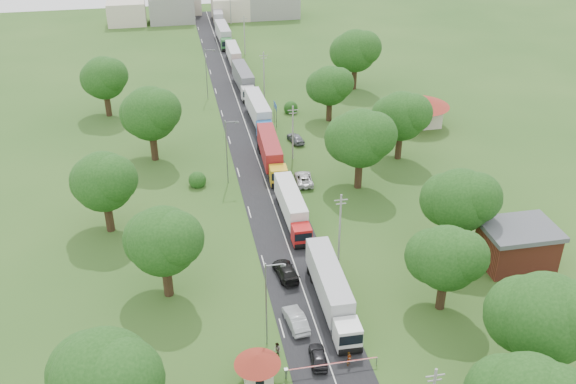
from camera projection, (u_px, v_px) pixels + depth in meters
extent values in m
plane|color=#254918|center=(283.00, 233.00, 83.23)|extent=(260.00, 260.00, 0.00)
cube|color=black|center=(260.00, 165.00, 100.34)|extent=(8.00, 200.00, 0.04)
cylinder|color=slate|center=(286.00, 374.00, 60.82)|extent=(0.20, 0.20, 1.10)
cube|color=slate|center=(286.00, 370.00, 60.58)|extent=(0.35, 0.35, 0.25)
cylinder|color=red|center=(332.00, 364.00, 61.36)|extent=(9.00, 0.12, 0.12)
cylinder|color=slate|center=(377.00, 361.00, 62.36)|extent=(0.10, 0.10, 1.00)
cube|color=beige|center=(258.00, 373.00, 60.05)|extent=(2.60, 2.60, 2.40)
cone|color=maroon|center=(257.00, 359.00, 59.22)|extent=(4.40, 4.40, 1.10)
cube|color=black|center=(271.00, 369.00, 60.17)|extent=(0.02, 1.20, 0.90)
cylinder|color=slate|center=(276.00, 117.00, 112.03)|extent=(0.12, 0.12, 4.00)
cylinder|color=slate|center=(274.00, 112.00, 114.09)|extent=(0.12, 0.12, 4.00)
cube|color=navy|center=(275.00, 106.00, 112.28)|extent=(0.06, 3.00, 1.00)
cube|color=silver|center=(275.00, 106.00, 112.28)|extent=(0.07, 3.10, 0.06)
cube|color=gray|center=(435.00, 376.00, 50.15)|extent=(1.60, 0.10, 0.10)
cube|color=gray|center=(435.00, 380.00, 50.40)|extent=(1.20, 0.10, 0.10)
cylinder|color=gray|center=(340.00, 228.00, 75.96)|extent=(0.24, 0.24, 9.00)
cube|color=gray|center=(341.00, 200.00, 74.10)|extent=(1.60, 0.10, 0.10)
cube|color=gray|center=(341.00, 204.00, 74.35)|extent=(1.20, 0.10, 0.10)
cylinder|color=gray|center=(293.00, 133.00, 99.91)|extent=(0.24, 0.24, 9.00)
cube|color=gray|center=(293.00, 110.00, 98.05)|extent=(1.60, 0.10, 0.10)
cube|color=gray|center=(293.00, 113.00, 98.29)|extent=(1.20, 0.10, 0.10)
cylinder|color=gray|center=(264.00, 75.00, 123.86)|extent=(0.24, 0.24, 9.00)
cube|color=gray|center=(264.00, 56.00, 122.00)|extent=(1.60, 0.10, 0.10)
cube|color=gray|center=(264.00, 58.00, 122.24)|extent=(1.20, 0.10, 0.10)
cylinder|color=gray|center=(244.00, 35.00, 147.81)|extent=(0.24, 0.24, 9.00)
cube|color=gray|center=(244.00, 19.00, 145.94)|extent=(1.60, 0.10, 0.10)
cube|color=gray|center=(244.00, 21.00, 146.19)|extent=(1.20, 0.10, 0.10)
cylinder|color=gray|center=(230.00, 7.00, 171.75)|extent=(0.24, 0.24, 9.00)
cylinder|color=slate|center=(266.00, 305.00, 62.75)|extent=(0.16, 0.16, 10.00)
cube|color=slate|center=(275.00, 265.00, 60.60)|extent=(1.80, 0.10, 0.10)
cube|color=slate|center=(283.00, 265.00, 60.81)|extent=(0.50, 0.22, 0.15)
cylinder|color=slate|center=(227.00, 152.00, 92.69)|extent=(0.16, 0.16, 10.00)
cube|color=slate|center=(231.00, 122.00, 90.53)|extent=(1.80, 0.10, 0.10)
cube|color=slate|center=(237.00, 122.00, 90.74)|extent=(0.50, 0.22, 0.15)
cylinder|color=slate|center=(206.00, 74.00, 122.62)|extent=(0.16, 0.16, 10.00)
cube|color=slate|center=(210.00, 50.00, 120.47)|extent=(1.80, 0.10, 0.10)
cube|color=slate|center=(214.00, 50.00, 120.67)|extent=(0.50, 0.22, 0.15)
cylinder|color=#382616|center=(534.00, 365.00, 59.49)|extent=(1.12, 1.12, 4.55)
sphere|color=#14390F|center=(546.00, 318.00, 56.75)|extent=(8.40, 8.40, 8.40)
sphere|color=#14390F|center=(571.00, 317.00, 55.54)|extent=(6.60, 6.60, 6.60)
sphere|color=#14390F|center=(523.00, 314.00, 58.13)|extent=(7.20, 7.20, 7.20)
cylinder|color=#382616|center=(442.00, 293.00, 69.25)|extent=(1.04, 1.04, 3.85)
sphere|color=#14390F|center=(447.00, 258.00, 66.96)|extent=(7.00, 7.00, 7.00)
sphere|color=#14390F|center=(463.00, 256.00, 65.94)|extent=(5.50, 5.50, 5.50)
sphere|color=#14390F|center=(433.00, 256.00, 68.10)|extent=(6.00, 6.00, 6.00)
cylinder|color=#382616|center=(455.00, 236.00, 78.72)|extent=(1.08, 1.08, 4.20)
sphere|color=#14390F|center=(461.00, 200.00, 76.21)|extent=(7.70, 7.70, 7.70)
sphere|color=#14390F|center=(477.00, 198.00, 75.10)|extent=(6.05, 6.05, 6.05)
sphere|color=#14390F|center=(447.00, 199.00, 77.47)|extent=(6.60, 6.60, 6.60)
cylinder|color=#382616|center=(359.00, 173.00, 92.85)|extent=(1.12, 1.12, 4.55)
sphere|color=#14390F|center=(361.00, 138.00, 90.12)|extent=(8.40, 8.40, 8.40)
sphere|color=#14390F|center=(374.00, 135.00, 88.91)|extent=(6.60, 6.60, 6.60)
sphere|color=#14390F|center=(349.00, 138.00, 91.50)|extent=(7.20, 7.20, 7.20)
cylinder|color=#382616|center=(399.00, 146.00, 101.30)|extent=(1.08, 1.08, 4.20)
sphere|color=#14390F|center=(401.00, 116.00, 98.78)|extent=(7.70, 7.70, 7.70)
sphere|color=#14390F|center=(413.00, 113.00, 97.67)|extent=(6.05, 6.05, 6.05)
sphere|color=#14390F|center=(391.00, 117.00, 100.04)|extent=(6.60, 6.60, 6.60)
cylinder|color=#382616|center=(329.00, 110.00, 114.74)|extent=(1.04, 1.04, 3.85)
sphere|color=#14390F|center=(330.00, 86.00, 112.45)|extent=(7.00, 7.00, 7.00)
sphere|color=#14390F|center=(338.00, 83.00, 111.44)|extent=(5.50, 5.50, 5.50)
sphere|color=#14390F|center=(323.00, 86.00, 113.60)|extent=(6.00, 6.00, 6.00)
cylinder|color=#382616|center=(354.00, 78.00, 128.91)|extent=(1.12, 1.12, 4.55)
sphere|color=#14390F|center=(355.00, 51.00, 126.18)|extent=(8.40, 8.40, 8.40)
sphere|color=#14390F|center=(365.00, 48.00, 124.97)|extent=(6.60, 6.60, 6.60)
sphere|color=#14390F|center=(347.00, 52.00, 127.56)|extent=(7.20, 7.20, 7.20)
sphere|color=#14390F|center=(105.00, 380.00, 50.36)|extent=(8.40, 8.40, 8.40)
sphere|color=#14390F|center=(122.00, 380.00, 49.15)|extent=(6.60, 6.60, 6.60)
sphere|color=#14390F|center=(91.00, 374.00, 51.74)|extent=(7.20, 7.20, 7.20)
cylinder|color=#382616|center=(168.00, 279.00, 71.13)|extent=(1.08, 1.08, 4.20)
sphere|color=#14390F|center=(163.00, 241.00, 68.62)|extent=(7.70, 7.70, 7.70)
sphere|color=#14390F|center=(176.00, 239.00, 67.50)|extent=(6.05, 6.05, 6.05)
sphere|color=#14390F|center=(153.00, 239.00, 69.88)|extent=(6.60, 6.60, 6.60)
cylinder|color=#382616|center=(109.00, 216.00, 82.78)|extent=(1.08, 1.08, 4.20)
sphere|color=#14390F|center=(103.00, 182.00, 80.27)|extent=(7.70, 7.70, 7.70)
sphere|color=#14390F|center=(113.00, 179.00, 79.15)|extent=(6.05, 6.05, 6.05)
sphere|color=#14390F|center=(96.00, 181.00, 81.53)|extent=(6.60, 6.60, 6.60)
cylinder|color=#382616|center=(154.00, 146.00, 100.81)|extent=(1.12, 1.12, 4.55)
sphere|color=#14390F|center=(150.00, 113.00, 98.08)|extent=(8.40, 8.40, 8.40)
sphere|color=#14390F|center=(160.00, 110.00, 96.86)|extent=(6.60, 6.60, 6.60)
sphere|color=#14390F|center=(143.00, 114.00, 99.45)|extent=(7.20, 7.20, 7.20)
cylinder|color=#382616|center=(108.00, 105.00, 116.65)|extent=(1.08, 1.08, 4.20)
sphere|color=#14390F|center=(104.00, 78.00, 114.14)|extent=(7.70, 7.70, 7.70)
sphere|color=#14390F|center=(111.00, 75.00, 113.03)|extent=(6.05, 6.05, 6.05)
sphere|color=#14390F|center=(98.00, 79.00, 115.40)|extent=(6.60, 6.60, 6.60)
cube|color=maroon|center=(517.00, 248.00, 76.21)|extent=(8.00, 6.00, 4.60)
cube|color=#47494F|center=(521.00, 229.00, 74.94)|extent=(8.60, 6.60, 0.60)
cube|color=beige|center=(419.00, 114.00, 112.95)|extent=(7.00, 5.00, 4.00)
cone|color=maroon|center=(420.00, 99.00, 111.53)|extent=(10.08, 10.08, 1.80)
cube|color=gray|center=(172.00, 9.00, 173.91)|extent=(12.00, 8.00, 7.00)
cube|color=beige|center=(230.00, 8.00, 176.85)|extent=(10.00, 8.00, 6.00)
cube|color=gray|center=(273.00, 3.00, 178.38)|extent=(14.00, 8.00, 8.00)
cube|color=beige|center=(127.00, 13.00, 172.14)|extent=(10.00, 8.00, 6.00)
cube|color=beige|center=(192.00, 0.00, 181.52)|extent=(5.00, 5.00, 8.00)
cube|color=silver|center=(347.00, 334.00, 64.03)|extent=(2.56, 2.56, 2.63)
cube|color=black|center=(351.00, 340.00, 62.76)|extent=(2.42, 0.06, 1.16)
cube|color=slate|center=(350.00, 351.00, 63.51)|extent=(2.31, 0.29, 0.37)
cube|color=slate|center=(329.00, 296.00, 70.73)|extent=(2.61, 12.12, 0.32)
cube|color=#ACADB1|center=(329.00, 280.00, 70.07)|extent=(2.82, 12.44, 3.15)
cylinder|color=black|center=(350.00, 349.00, 63.76)|extent=(2.47, 1.05, 1.05)
cylinder|color=black|center=(344.00, 336.00, 65.38)|extent=(2.47, 1.05, 1.05)
cylinder|color=black|center=(321.00, 278.00, 74.00)|extent=(2.47, 1.05, 1.05)
cylinder|color=black|center=(318.00, 270.00, 75.35)|extent=(2.47, 1.05, 1.05)
cube|color=red|center=(301.00, 235.00, 80.18)|extent=(2.31, 2.31, 2.39)
cube|color=black|center=(303.00, 237.00, 79.03)|extent=(2.20, 0.04, 1.05)
cube|color=slate|center=(303.00, 246.00, 79.71)|extent=(2.11, 0.26, 0.33)
cube|color=slate|center=(291.00, 213.00, 86.28)|extent=(2.28, 11.01, 0.29)
cube|color=silver|center=(291.00, 201.00, 85.69)|extent=(2.47, 11.30, 2.87)
cylinder|color=black|center=(303.00, 245.00, 79.94)|extent=(2.25, 0.96, 0.96)
cylinder|color=black|center=(300.00, 238.00, 81.41)|extent=(2.25, 0.96, 0.96)
cylinder|color=black|center=(286.00, 202.00, 89.26)|extent=(2.25, 0.96, 0.96)
cylinder|color=black|center=(284.00, 197.00, 90.49)|extent=(2.25, 0.96, 0.96)
cube|color=gold|center=(278.00, 175.00, 93.83)|extent=(2.58, 2.58, 2.58)
cube|color=black|center=(280.00, 177.00, 92.59)|extent=(2.37, 0.12, 1.14)
cube|color=slate|center=(280.00, 185.00, 93.32)|extent=(2.28, 0.34, 0.36)
cube|color=slate|center=(270.00, 159.00, 100.42)|extent=(2.85, 11.96, 0.31)
cube|color=maroon|center=(270.00, 147.00, 99.77)|extent=(3.07, 12.28, 3.10)
cylinder|color=black|center=(280.00, 185.00, 93.57)|extent=(2.43, 1.03, 1.03)
cylinder|color=black|center=(277.00, 179.00, 95.16)|extent=(2.43, 1.03, 1.03)
cylinder|color=black|center=(266.00, 150.00, 103.63)|extent=(2.43, 1.03, 1.03)
cylinder|color=black|center=(265.00, 146.00, 104.96)|extent=(2.43, 1.03, 1.03)
cube|color=#19569B|center=(265.00, 130.00, 107.86)|extent=(2.62, 2.62, 2.65)
cube|color=black|center=(266.00, 131.00, 106.58)|extent=(2.44, 0.10, 1.17)
cube|color=slate|center=(266.00, 139.00, 107.33)|extent=(2.34, 0.32, 0.37)
cube|color=slate|center=(258.00, 118.00, 114.62)|extent=(2.82, 12.26, 0.32)
cube|color=silver|center=(258.00, 107.00, 113.95)|extent=(3.04, 12.59, 3.18)
cylinder|color=black|center=(266.00, 139.00, 107.58)|extent=(2.49, 1.06, 1.06)
cylinder|color=black|center=(264.00, 134.00, 109.22)|extent=(2.49, 1.06, 1.06)
cylinder|color=black|center=(255.00, 112.00, 117.92)|extent=(2.49, 1.06, 1.06)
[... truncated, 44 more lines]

